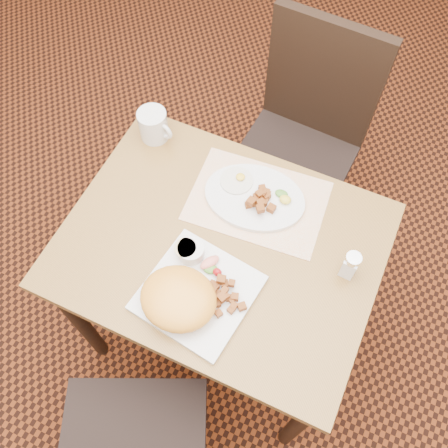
% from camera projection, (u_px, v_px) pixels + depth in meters
% --- Properties ---
extents(ground, '(8.00, 8.00, 0.00)m').
position_uv_depth(ground, '(222.00, 324.00, 2.09)').
color(ground, black).
rests_on(ground, ground).
extents(table, '(0.90, 0.70, 0.75)m').
position_uv_depth(table, '(221.00, 259.00, 1.53)').
color(table, olive).
rests_on(table, ground).
extents(chair_far, '(0.44, 0.45, 0.97)m').
position_uv_depth(chair_far, '(303.00, 134.00, 1.89)').
color(chair_far, black).
rests_on(chair_far, ground).
extents(placemat, '(0.42, 0.31, 0.00)m').
position_uv_depth(placemat, '(258.00, 201.00, 1.50)').
color(placemat, white).
rests_on(placemat, table).
extents(plate_square, '(0.31, 0.31, 0.02)m').
position_uv_depth(plate_square, '(198.00, 293.00, 1.35)').
color(plate_square, silver).
rests_on(plate_square, table).
extents(plate_oval, '(0.33, 0.26, 0.02)m').
position_uv_depth(plate_oval, '(254.00, 197.00, 1.49)').
color(plate_oval, silver).
rests_on(plate_oval, placemat).
extents(hollandaise_mound, '(0.21, 0.18, 0.08)m').
position_uv_depth(hollandaise_mound, '(178.00, 298.00, 1.30)').
color(hollandaise_mound, '#FCA931').
rests_on(hollandaise_mound, plate_square).
extents(ramekin, '(0.08, 0.07, 0.04)m').
position_uv_depth(ramekin, '(191.00, 251.00, 1.38)').
color(ramekin, silver).
rests_on(ramekin, plate_square).
extents(garnish_sq, '(0.07, 0.07, 0.03)m').
position_uv_depth(garnish_sq, '(212.00, 266.00, 1.37)').
color(garnish_sq, '#387223').
rests_on(garnish_sq, plate_square).
extents(fried_egg, '(0.10, 0.10, 0.02)m').
position_uv_depth(fried_egg, '(237.00, 180.00, 1.51)').
color(fried_egg, white).
rests_on(fried_egg, plate_oval).
extents(garnish_ov, '(0.06, 0.05, 0.02)m').
position_uv_depth(garnish_ov, '(284.00, 197.00, 1.47)').
color(garnish_ov, '#387223').
rests_on(garnish_ov, plate_oval).
extents(salt_shaker, '(0.04, 0.04, 0.10)m').
position_uv_depth(salt_shaker, '(350.00, 265.00, 1.34)').
color(salt_shaker, white).
rests_on(salt_shaker, table).
extents(coffee_mug, '(0.12, 0.09, 0.10)m').
position_uv_depth(coffee_mug, '(154.00, 125.00, 1.57)').
color(coffee_mug, silver).
rests_on(coffee_mug, table).
extents(home_fries_sq, '(0.12, 0.11, 0.04)m').
position_uv_depth(home_fries_sq, '(224.00, 295.00, 1.32)').
color(home_fries_sq, '#954B18').
rests_on(home_fries_sq, plate_square).
extents(home_fries_ov, '(0.09, 0.11, 0.04)m').
position_uv_depth(home_fries_ov, '(261.00, 200.00, 1.46)').
color(home_fries_ov, '#954B18').
rests_on(home_fries_ov, plate_oval).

